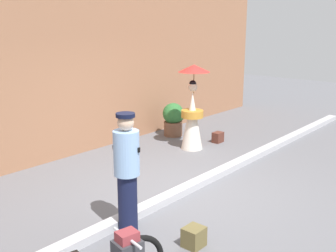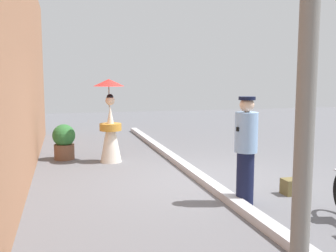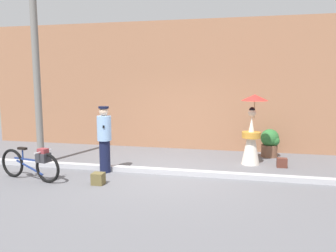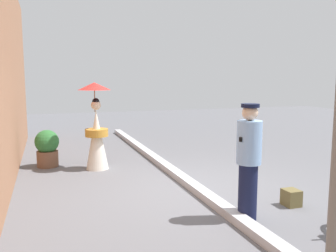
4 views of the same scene
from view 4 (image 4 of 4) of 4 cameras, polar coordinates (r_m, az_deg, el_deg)
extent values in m
plane|color=slate|center=(6.42, 4.10, -10.11)|extent=(30.00, 30.00, 0.00)
cube|color=#B2B2B7|center=(6.40, 4.11, -9.59)|extent=(14.00, 0.20, 0.12)
cylinder|color=#141938|center=(5.13, 12.62, -10.21)|extent=(0.26, 0.26, 0.79)
cylinder|color=#8CB2E0|center=(4.97, 12.86, -2.57)|extent=(0.34, 0.34, 0.59)
sphere|color=#D8B293|center=(4.91, 13.00, 2.08)|extent=(0.21, 0.21, 0.21)
cylinder|color=black|center=(4.91, 13.03, 3.21)|extent=(0.25, 0.25, 0.05)
cube|color=black|center=(4.96, 12.88, -1.89)|extent=(0.17, 0.37, 0.06)
cone|color=silver|center=(7.82, -11.32, -2.16)|extent=(0.48, 0.48, 1.29)
cylinder|color=#C1842D|center=(7.79, -11.35, -1.04)|extent=(0.49, 0.49, 0.16)
sphere|color=beige|center=(7.73, -11.46, 3.30)|extent=(0.21, 0.21, 0.21)
sphere|color=black|center=(7.72, -11.48, 3.84)|extent=(0.16, 0.16, 0.16)
cylinder|color=olive|center=(7.77, -11.65, 4.24)|extent=(0.02, 0.02, 0.55)
cone|color=red|center=(7.76, -11.70, 6.26)|extent=(0.70, 0.70, 0.16)
cylinder|color=brown|center=(8.40, -18.70, -4.98)|extent=(0.46, 0.46, 0.35)
sphere|color=#2D6B33|center=(8.32, -18.81, -2.38)|extent=(0.52, 0.52, 0.52)
sphere|color=#2D6B33|center=(8.46, -18.27, -2.65)|extent=(0.29, 0.29, 0.29)
cube|color=#592D23|center=(8.71, -10.82, -4.64)|extent=(0.25, 0.19, 0.24)
cube|color=#47241C|center=(8.70, -10.47, -4.23)|extent=(0.22, 0.07, 0.09)
cube|color=brown|center=(5.92, 19.11, -10.78)|extent=(0.25, 0.23, 0.25)
cube|color=brown|center=(5.94, 19.67, -10.09)|extent=(0.22, 0.08, 0.09)
camera|label=1|loc=(6.31, 65.14, 10.02)|focal=42.95mm
camera|label=2|loc=(1.00, 160.61, -11.58)|focal=41.36mm
camera|label=3|loc=(12.30, 34.65, 7.52)|focal=34.97mm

